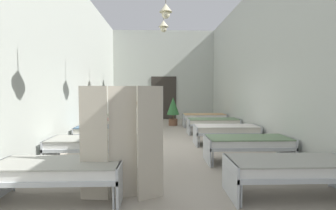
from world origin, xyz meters
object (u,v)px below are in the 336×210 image
object	(u,v)px
bed_left_row_2	(109,131)
bed_right_row_1	(248,143)
bed_left_row_3	(119,123)
nurse_near_aisle	(142,141)
bed_right_row_0	(290,168)
bed_left_row_4	(125,117)
potted_plant	(173,108)
bed_right_row_4	(204,117)
bed_left_row_0	(59,170)
bed_right_row_2	(226,130)
privacy_screen	(122,143)
bed_right_row_3	(213,122)
bed_left_row_1	(92,144)

from	to	relation	value
bed_left_row_2	bed_right_row_1	bearing A→B (deg)	-28.41
bed_left_row_3	nurse_near_aisle	size ratio (longest dim) A/B	1.28
bed_right_row_0	nurse_near_aisle	xyz separation A→B (m)	(-2.40, 1.78, 0.09)
bed_left_row_4	potted_plant	xyz separation A→B (m)	(2.14, 0.44, 0.35)
bed_right_row_0	bed_right_row_4	world-z (taller)	same
bed_left_row_4	nurse_near_aisle	xyz separation A→B (m)	(1.11, -5.82, 0.09)
bed_left_row_0	bed_left_row_3	size ratio (longest dim) A/B	1.00
bed_right_row_4	bed_left_row_4	bearing A→B (deg)	180.00
bed_left_row_3	nurse_near_aisle	xyz separation A→B (m)	(1.11, -3.92, 0.09)
bed_left_row_0	bed_right_row_2	size ratio (longest dim) A/B	1.00
bed_left_row_3	nurse_near_aisle	distance (m)	4.08
bed_left_row_2	privacy_screen	distance (m)	3.94
bed_left_row_0	bed_left_row_3	distance (m)	5.70
bed_left_row_0	bed_right_row_4	xyz separation A→B (m)	(3.51, 7.60, 0.00)
potted_plant	bed_right_row_4	bearing A→B (deg)	-17.88
bed_left_row_0	nurse_near_aisle	world-z (taller)	nurse_near_aisle
bed_right_row_1	bed_left_row_0	bearing A→B (deg)	-151.59
bed_left_row_2	bed_left_row_3	world-z (taller)	same
nurse_near_aisle	bed_right_row_3	bearing A→B (deg)	90.52
bed_left_row_4	privacy_screen	distance (m)	7.68
bed_left_row_1	bed_left_row_4	size ratio (longest dim) A/B	1.00
bed_left_row_0	privacy_screen	world-z (taller)	privacy_screen
bed_left_row_3	bed_right_row_4	xyz separation A→B (m)	(3.51, 1.90, 0.00)
bed_right_row_3	bed_left_row_0	bearing A→B (deg)	-121.65
bed_right_row_1	nurse_near_aisle	distance (m)	2.40
bed_left_row_1	nurse_near_aisle	xyz separation A→B (m)	(1.11, -0.12, 0.09)
bed_left_row_2	potted_plant	distance (m)	4.77
bed_right_row_0	bed_right_row_1	bearing A→B (deg)	90.00
bed_right_row_1	bed_right_row_2	world-z (taller)	same
bed_right_row_2	potted_plant	world-z (taller)	potted_plant
bed_left_row_1	bed_right_row_2	size ratio (longest dim) A/B	1.00
bed_right_row_0	bed_right_row_4	xyz separation A→B (m)	(0.00, 7.60, 0.00)
bed_left_row_1	bed_left_row_4	distance (m)	5.70
bed_left_row_0	nurse_near_aisle	distance (m)	2.10
bed_right_row_3	bed_left_row_4	xyz separation A→B (m)	(-3.51, 1.90, 0.00)
bed_left_row_0	bed_right_row_4	distance (m)	8.37
bed_left_row_3	bed_right_row_4	size ratio (longest dim) A/B	1.00
nurse_near_aisle	potted_plant	bearing A→B (deg)	112.64
bed_right_row_1	privacy_screen	xyz separation A→B (m)	(-2.56, -1.91, 0.41)
bed_right_row_0	bed_right_row_2	size ratio (longest dim) A/B	1.00
bed_left_row_1	bed_right_row_3	size ratio (longest dim) A/B	1.00
bed_left_row_0	bed_left_row_1	world-z (taller)	same
bed_right_row_0	bed_left_row_4	size ratio (longest dim) A/B	1.00
potted_plant	bed_right_row_0	bearing A→B (deg)	-80.33
bed_left_row_3	potted_plant	world-z (taller)	potted_plant
bed_right_row_1	bed_right_row_3	world-z (taller)	same
bed_left_row_2	nurse_near_aisle	world-z (taller)	nurse_near_aisle
potted_plant	privacy_screen	distance (m)	8.14
bed_right_row_0	bed_left_row_1	bearing A→B (deg)	151.59
bed_left_row_1	bed_right_row_1	world-z (taller)	same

